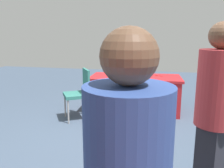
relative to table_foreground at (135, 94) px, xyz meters
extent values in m
plane|color=#3D4C60|center=(0.23, 1.62, -0.37)|extent=(14.40, 14.40, 0.00)
cube|color=#AD1E23|center=(0.00, 0.00, 0.34)|extent=(1.90, 0.97, 0.05)
cube|color=#AD1E23|center=(0.00, 0.00, -0.03)|extent=(1.82, 0.93, 0.69)
cylinder|color=#9E9993|center=(1.08, 1.00, -0.15)|extent=(0.03, 0.03, 0.44)
cylinder|color=#9E9993|center=(1.28, 0.68, -0.15)|extent=(0.03, 0.03, 0.44)
cylinder|color=#9E9993|center=(0.76, 0.79, -0.15)|extent=(0.03, 0.03, 0.44)
cylinder|color=#9E9993|center=(0.96, 0.47, -0.15)|extent=(0.03, 0.03, 0.44)
cube|color=#2D7066|center=(1.02, 0.74, 0.10)|extent=(0.61, 0.61, 0.06)
cube|color=#2D7066|center=(0.85, 0.63, 0.36)|extent=(0.26, 0.37, 0.45)
cylinder|color=#9E9993|center=(0.19, -1.53, -0.15)|extent=(0.03, 0.03, 0.43)
cylinder|color=#9E9993|center=(-0.19, -1.55, -0.15)|extent=(0.03, 0.03, 0.43)
cylinder|color=#9E9993|center=(0.17, -1.15, -0.15)|extent=(0.03, 0.03, 0.43)
cylinder|color=#9E9993|center=(-0.21, -1.17, -0.15)|extent=(0.03, 0.03, 0.43)
cube|color=#2D7066|center=(-0.01, -1.35, 0.09)|extent=(0.46, 0.46, 0.06)
cube|color=#2D7066|center=(-0.02, -1.15, 0.35)|extent=(0.42, 0.06, 0.45)
cube|color=#26262D|center=(-1.01, 2.64, 0.04)|extent=(0.31, 0.33, 0.82)
cylinder|color=#B23338|center=(-1.01, 2.64, 0.77)|extent=(0.47, 0.47, 0.65)
sphere|color=brown|center=(-1.01, 2.64, 1.20)|extent=(0.22, 0.22, 0.22)
cylinder|color=#2D478C|center=(-0.45, 3.85, 0.72)|extent=(0.42, 0.42, 0.62)
sphere|color=brown|center=(-0.45, 3.85, 1.13)|extent=(0.21, 0.21, 0.21)
cube|color=silver|center=(0.02, -0.01, 0.38)|extent=(0.36, 0.29, 0.02)
cube|color=#B7B7BC|center=(0.06, -0.15, 0.48)|extent=(0.32, 0.15, 0.19)
sphere|color=#B2382D|center=(0.40, 0.04, 0.42)|extent=(0.09, 0.09, 0.09)
cube|color=red|center=(-0.47, -0.16, 0.37)|extent=(0.17, 0.12, 0.01)
camera|label=1|loc=(-0.57, 4.65, 1.20)|focal=36.73mm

